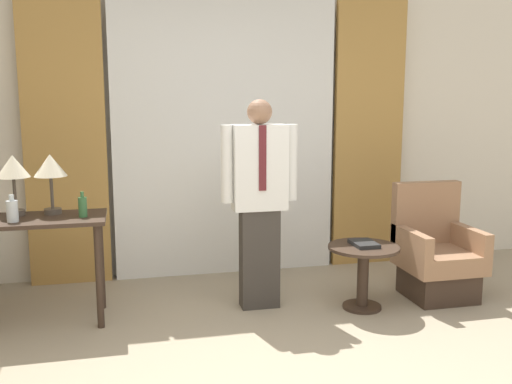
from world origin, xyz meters
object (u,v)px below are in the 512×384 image
object	(u,v)px
table_lamp_right	(50,169)
book	(364,244)
person	(260,196)
bottle_near_edge	(83,206)
table_lamp_left	(13,170)
armchair	(436,257)
side_table	(363,266)
bottle_by_lamp	(12,211)
desk	(34,237)

from	to	relation	value
table_lamp_right	book	bearing A→B (deg)	-9.17
table_lamp_right	person	world-z (taller)	person
table_lamp_right	bottle_near_edge	distance (m)	0.38
table_lamp_left	bottle_near_edge	world-z (taller)	table_lamp_left
table_lamp_left	armchair	bearing A→B (deg)	-4.59
armchair	side_table	xyz separation A→B (m)	(-0.71, -0.13, 0.01)
bottle_by_lamp	table_lamp_left	bearing A→B (deg)	94.24
table_lamp_left	armchair	size ratio (longest dim) A/B	0.47
desk	bottle_by_lamp	world-z (taller)	bottle_by_lamp
desk	table_lamp_left	size ratio (longest dim) A/B	2.30
table_lamp_left	armchair	distance (m)	3.40
table_lamp_right	side_table	xyz separation A→B (m)	(2.33, -0.39, -0.79)
person	side_table	distance (m)	0.98
side_table	book	xyz separation A→B (m)	(0.01, 0.02, 0.18)
table_lamp_left	table_lamp_right	bearing A→B (deg)	0.00
bottle_by_lamp	person	distance (m)	1.79
bottle_near_edge	table_lamp_left	bearing A→B (deg)	161.09
table_lamp_left	bottle_by_lamp	bearing A→B (deg)	-85.76
table_lamp_left	armchair	world-z (taller)	table_lamp_left
desk	table_lamp_right	world-z (taller)	table_lamp_right
armchair	book	size ratio (longest dim) A/B	3.79
bottle_near_edge	person	distance (m)	1.32
bottle_by_lamp	side_table	bearing A→B (deg)	-3.67
table_lamp_left	person	distance (m)	1.83
table_lamp_right	side_table	world-z (taller)	table_lamp_right
side_table	person	bearing A→B (deg)	163.87
book	desk	bearing A→B (deg)	174.05
person	table_lamp_left	bearing A→B (deg)	174.73
bottle_near_edge	armchair	distance (m)	2.86
desk	table_lamp_right	size ratio (longest dim) A/B	2.30
table_lamp_right	bottle_near_edge	world-z (taller)	table_lamp_right
armchair	person	bearing A→B (deg)	176.23
table_lamp_right	armchair	bearing A→B (deg)	-4.98
bottle_near_edge	side_table	distance (m)	2.18
armchair	table_lamp_left	bearing A→B (deg)	175.41
bottle_near_edge	book	size ratio (longest dim) A/B	0.75
armchair	book	bearing A→B (deg)	-170.88
side_table	book	world-z (taller)	book
table_lamp_right	bottle_near_edge	xyz separation A→B (m)	(0.23, -0.17, -0.26)
table_lamp_right	bottle_near_edge	size ratio (longest dim) A/B	2.40
bottle_by_lamp	desk	bearing A→B (deg)	43.94
book	bottle_by_lamp	bearing A→B (deg)	176.68
desk	side_table	bearing A→B (deg)	-6.33
table_lamp_right	bottle_by_lamp	bearing A→B (deg)	-136.51
desk	book	world-z (taller)	desk
side_table	bottle_by_lamp	bearing A→B (deg)	176.33
person	armchair	xyz separation A→B (m)	(1.49, -0.10, -0.56)
table_lamp_right	bottle_by_lamp	xyz separation A→B (m)	(-0.24, -0.23, -0.26)
book	table_lamp_right	bearing A→B (deg)	170.83
desk	person	distance (m)	1.69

